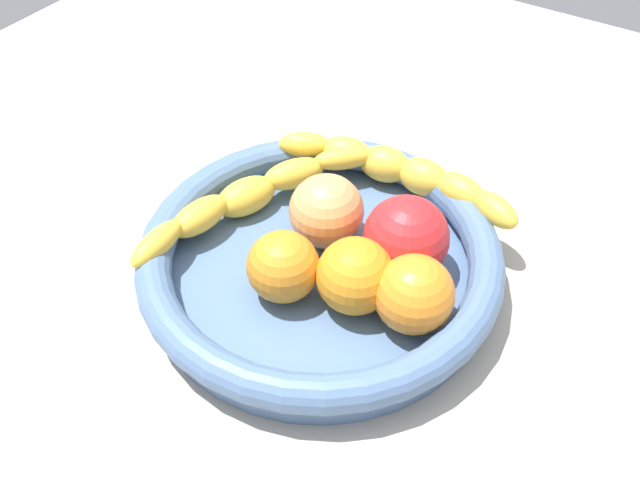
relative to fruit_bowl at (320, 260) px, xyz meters
The scene contains 9 objects.
kitchen_counter 4.04cm from the fruit_bowl, ahead, with size 120.00×120.00×3.00cm, color #ACA497.
fruit_bowl is the anchor object (origin of this frame).
banana_draped_left 9.13cm from the fruit_bowl, 166.92° to the left, with size 11.56×23.91×3.98cm.
banana_draped_right 12.31cm from the fruit_bowl, 84.26° to the left, with size 24.50×6.94×3.93cm.
orange_front 5.55cm from the fruit_bowl, 23.92° to the right, with size 6.24×6.24×6.24cm, color orange.
orange_mid_left 9.69cm from the fruit_bowl, ahead, with size 6.27×6.27×6.27cm, color orange.
orange_mid_right 4.78cm from the fruit_bowl, 102.32° to the right, with size 5.90×5.90×5.90cm, color orange.
tomato_red 7.61cm from the fruit_bowl, 29.60° to the left, with size 7.13×7.13×7.13cm, color red.
peach_blush 4.23cm from the fruit_bowl, 112.85° to the left, with size 6.50×6.50×6.50cm, color #E59B5C.
Camera 1 is at (21.81, -34.37, 48.09)cm, focal length 38.99 mm.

